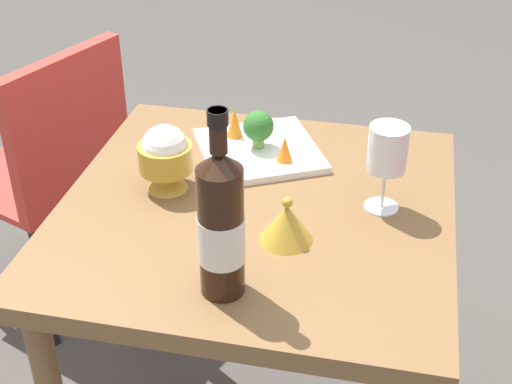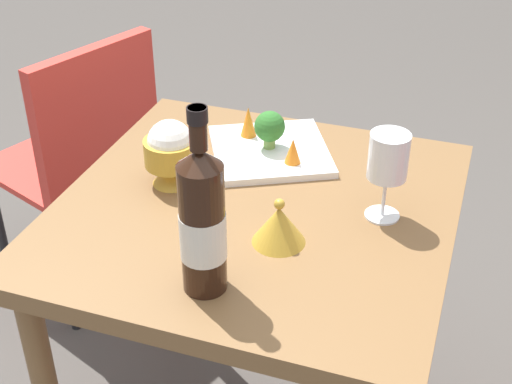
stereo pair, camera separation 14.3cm
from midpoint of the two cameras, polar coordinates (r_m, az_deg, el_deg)
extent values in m
cube|color=brown|center=(1.46, -2.81, -1.74)|extent=(0.77, 0.77, 0.04)
cylinder|color=brown|center=(2.02, -9.21, -4.26)|extent=(0.05, 0.05, 0.71)
cylinder|color=brown|center=(1.91, 9.62, -6.74)|extent=(0.05, 0.05, 0.71)
cube|color=red|center=(2.25, -18.60, 1.17)|extent=(0.52, 0.52, 0.02)
cube|color=red|center=(2.03, -16.32, 4.81)|extent=(0.18, 0.39, 0.40)
cylinder|color=black|center=(2.57, -17.37, -0.37)|extent=(0.03, 0.03, 0.43)
cylinder|color=black|center=(2.18, -18.02, -7.12)|extent=(0.03, 0.03, 0.43)
cylinder|color=black|center=(2.35, -11.87, -2.85)|extent=(0.03, 0.03, 0.43)
cylinder|color=black|center=(1.18, -6.42, -3.26)|extent=(0.07, 0.07, 0.24)
cone|color=black|center=(1.11, -6.83, 2.33)|extent=(0.07, 0.07, 0.03)
cylinder|color=black|center=(1.08, -7.00, 4.62)|extent=(0.03, 0.03, 0.07)
cylinder|color=black|center=(1.07, -7.08, 5.71)|extent=(0.03, 0.03, 0.02)
cylinder|color=silver|center=(1.18, -6.38, -3.72)|extent=(0.08, 0.08, 0.08)
cylinder|color=white|center=(1.45, 6.98, -1.24)|extent=(0.07, 0.07, 0.00)
cylinder|color=white|center=(1.43, 7.09, 0.24)|extent=(0.01, 0.01, 0.08)
cylinder|color=white|center=(1.38, 7.33, 3.31)|extent=(0.08, 0.08, 0.09)
cone|color=gold|center=(1.51, -9.66, 0.96)|extent=(0.08, 0.08, 0.04)
cylinder|color=gold|center=(1.49, -9.84, 2.60)|extent=(0.11, 0.11, 0.05)
sphere|color=white|center=(1.48, -9.92, 3.36)|extent=(0.09, 0.09, 0.09)
cone|color=gold|center=(1.33, -0.67, -2.54)|extent=(0.10, 0.10, 0.07)
sphere|color=gold|center=(1.31, -0.68, -0.91)|extent=(0.02, 0.02, 0.02)
cube|color=white|center=(1.62, -2.29, 3.18)|extent=(0.34, 0.34, 0.02)
cylinder|color=#729E4C|center=(1.61, -2.37, 3.90)|extent=(0.03, 0.03, 0.03)
sphere|color=#2D6B28|center=(1.60, -2.40, 5.09)|extent=(0.07, 0.07, 0.07)
cone|color=orange|center=(1.65, -4.18, 5.37)|extent=(0.04, 0.04, 0.07)
cone|color=orange|center=(1.55, -0.40, 3.31)|extent=(0.04, 0.04, 0.06)
camera|label=1|loc=(0.07, -92.86, -1.83)|focal=51.31mm
camera|label=2|loc=(0.07, 87.14, 1.83)|focal=51.31mm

